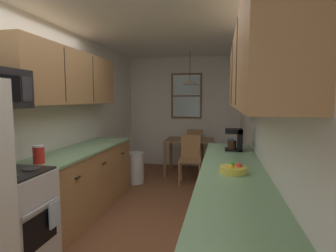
{
  "coord_description": "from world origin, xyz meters",
  "views": [
    {
      "loc": [
        0.88,
        -2.58,
        1.57
      ],
      "look_at": [
        0.1,
        1.25,
        1.18
      ],
      "focal_mm": 28.39,
      "sensor_mm": 36.0,
      "label": 1
    }
  ],
  "objects_px": {
    "dining_chair_far": "(195,146)",
    "table_serving_bowl": "(194,137)",
    "trash_bin": "(135,168)",
    "mug_by_coffeemaker": "(231,142)",
    "dining_table": "(189,145)",
    "coffee_maker": "(236,139)",
    "fruit_bowl": "(233,169)",
    "stove_range": "(10,221)",
    "storage_canister": "(39,154)",
    "dining_chair_near": "(190,157)"
  },
  "relations": [
    {
      "from": "dining_table",
      "to": "dining_chair_near",
      "type": "xyz_separation_m",
      "value": [
        0.09,
        -0.56,
        -0.12
      ]
    },
    {
      "from": "trash_bin",
      "to": "table_serving_bowl",
      "type": "xyz_separation_m",
      "value": [
        1.01,
        0.87,
        0.49
      ]
    },
    {
      "from": "stove_range",
      "to": "dining_chair_near",
      "type": "xyz_separation_m",
      "value": [
        1.31,
        2.91,
        0.03
      ]
    },
    {
      "from": "dining_table",
      "to": "trash_bin",
      "type": "relative_size",
      "value": 1.68
    },
    {
      "from": "dining_chair_near",
      "to": "coffee_maker",
      "type": "distance_m",
      "value": 1.63
    },
    {
      "from": "dining_table",
      "to": "coffee_maker",
      "type": "distance_m",
      "value": 2.12
    },
    {
      "from": "stove_range",
      "to": "fruit_bowl",
      "type": "relative_size",
      "value": 4.51
    },
    {
      "from": "trash_bin",
      "to": "storage_canister",
      "type": "xyz_separation_m",
      "value": [
        -0.3,
        -2.27,
        0.71
      ]
    },
    {
      "from": "coffee_maker",
      "to": "mug_by_coffeemaker",
      "type": "bearing_deg",
      "value": 98.88
    },
    {
      "from": "mug_by_coffeemaker",
      "to": "table_serving_bowl",
      "type": "height_order",
      "value": "mug_by_coffeemaker"
    },
    {
      "from": "dining_chair_far",
      "to": "storage_canister",
      "type": "bearing_deg",
      "value": -109.82
    },
    {
      "from": "coffee_maker",
      "to": "fruit_bowl",
      "type": "relative_size",
      "value": 1.18
    },
    {
      "from": "dining_chair_near",
      "to": "coffee_maker",
      "type": "bearing_deg",
      "value": -60.65
    },
    {
      "from": "stove_range",
      "to": "dining_chair_near",
      "type": "bearing_deg",
      "value": 65.72
    },
    {
      "from": "trash_bin",
      "to": "coffee_maker",
      "type": "xyz_separation_m",
      "value": [
        1.77,
        -1.13,
        0.76
      ]
    },
    {
      "from": "coffee_maker",
      "to": "dining_chair_near",
      "type": "bearing_deg",
      "value": 119.35
    },
    {
      "from": "storage_canister",
      "to": "coffee_maker",
      "type": "relative_size",
      "value": 0.66
    },
    {
      "from": "dining_table",
      "to": "table_serving_bowl",
      "type": "relative_size",
      "value": 5.0
    },
    {
      "from": "dining_chair_far",
      "to": "fruit_bowl",
      "type": "distance_m",
      "value": 3.66
    },
    {
      "from": "dining_chair_near",
      "to": "storage_canister",
      "type": "bearing_deg",
      "value": -118.03
    },
    {
      "from": "dining_table",
      "to": "table_serving_bowl",
      "type": "height_order",
      "value": "table_serving_bowl"
    },
    {
      "from": "dining_table",
      "to": "trash_bin",
      "type": "distance_m",
      "value": 1.25
    },
    {
      "from": "stove_range",
      "to": "mug_by_coffeemaker",
      "type": "distance_m",
      "value": 2.81
    },
    {
      "from": "dining_table",
      "to": "fruit_bowl",
      "type": "relative_size",
      "value": 3.96
    },
    {
      "from": "dining_table",
      "to": "dining_chair_far",
      "type": "relative_size",
      "value": 1.07
    },
    {
      "from": "dining_table",
      "to": "storage_canister",
      "type": "relative_size",
      "value": 5.07
    },
    {
      "from": "table_serving_bowl",
      "to": "coffee_maker",
      "type": "bearing_deg",
      "value": -69.33
    },
    {
      "from": "dining_table",
      "to": "storage_canister",
      "type": "bearing_deg",
      "value": -112.03
    },
    {
      "from": "trash_bin",
      "to": "fruit_bowl",
      "type": "bearing_deg",
      "value": -52.94
    },
    {
      "from": "trash_bin",
      "to": "mug_by_coffeemaker",
      "type": "distance_m",
      "value": 2.0
    },
    {
      "from": "dining_chair_far",
      "to": "table_serving_bowl",
      "type": "relative_size",
      "value": 4.65
    },
    {
      "from": "trash_bin",
      "to": "fruit_bowl",
      "type": "height_order",
      "value": "fruit_bowl"
    },
    {
      "from": "dining_chair_near",
      "to": "coffee_maker",
      "type": "xyz_separation_m",
      "value": [
        0.75,
        -1.34,
        0.55
      ]
    },
    {
      "from": "stove_range",
      "to": "trash_bin",
      "type": "bearing_deg",
      "value": 83.78
    },
    {
      "from": "storage_canister",
      "to": "mug_by_coffeemaker",
      "type": "relative_size",
      "value": 1.58
    },
    {
      "from": "coffee_maker",
      "to": "table_serving_bowl",
      "type": "distance_m",
      "value": 2.15
    },
    {
      "from": "trash_bin",
      "to": "table_serving_bowl",
      "type": "distance_m",
      "value": 1.42
    },
    {
      "from": "dining_chair_near",
      "to": "table_serving_bowl",
      "type": "xyz_separation_m",
      "value": [
        -0.0,
        0.66,
        0.28
      ]
    },
    {
      "from": "table_serving_bowl",
      "to": "dining_chair_far",
      "type": "bearing_deg",
      "value": 92.11
    },
    {
      "from": "dining_table",
      "to": "trash_bin",
      "type": "height_order",
      "value": "dining_table"
    },
    {
      "from": "dining_chair_far",
      "to": "mug_by_coffeemaker",
      "type": "relative_size",
      "value": 7.46
    },
    {
      "from": "dining_table",
      "to": "storage_canister",
      "type": "distance_m",
      "value": 3.3
    },
    {
      "from": "storage_canister",
      "to": "fruit_bowl",
      "type": "relative_size",
      "value": 0.78
    },
    {
      "from": "dining_chair_near",
      "to": "dining_chair_far",
      "type": "height_order",
      "value": "same"
    },
    {
      "from": "fruit_bowl",
      "to": "dining_chair_far",
      "type": "bearing_deg",
      "value": 100.98
    },
    {
      "from": "dining_table",
      "to": "mug_by_coffeemaker",
      "type": "relative_size",
      "value": 8.01
    },
    {
      "from": "trash_bin",
      "to": "fruit_bowl",
      "type": "relative_size",
      "value": 2.35
    },
    {
      "from": "dining_chair_far",
      "to": "table_serving_bowl",
      "type": "bearing_deg",
      "value": -87.89
    },
    {
      "from": "coffee_maker",
      "to": "table_serving_bowl",
      "type": "height_order",
      "value": "coffee_maker"
    },
    {
      "from": "dining_chair_near",
      "to": "fruit_bowl",
      "type": "relative_size",
      "value": 3.69
    }
  ]
}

